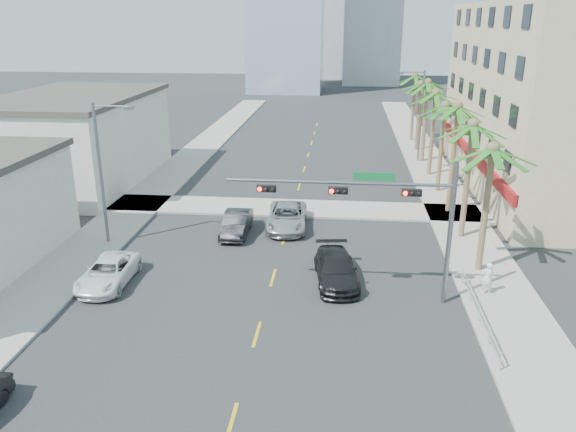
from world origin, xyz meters
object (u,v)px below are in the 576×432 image
object	(u,v)px
traffic_signal_mast	(385,207)
car_lane_left	(236,223)
car_parked_far	(108,273)
pedestrian	(487,278)
car_lane_center	(287,217)
car_lane_right	(336,269)

from	to	relation	value
traffic_signal_mast	car_lane_left	world-z (taller)	traffic_signal_mast
car_lane_left	car_parked_far	bearing A→B (deg)	-124.62
car_parked_far	pedestrian	size ratio (longest dim) A/B	2.87
traffic_signal_mast	pedestrian	xyz separation A→B (m)	(5.53, 0.98, -4.04)
car_lane_left	car_lane_center	xyz separation A→B (m)	(3.24, 1.54, 0.03)
car_lane_center	pedestrian	xyz separation A→B (m)	(11.35, -9.04, 0.23)
car_lane_center	car_lane_right	size ratio (longest dim) A/B	1.07
car_parked_far	pedestrian	bearing A→B (deg)	0.95
car_parked_far	traffic_signal_mast	bearing A→B (deg)	-2.21
traffic_signal_mast	car_lane_center	xyz separation A→B (m)	(-5.82, 10.02, -4.27)
car_parked_far	pedestrian	xyz separation A→B (m)	(20.12, 0.65, 0.33)
car_parked_far	car_lane_left	world-z (taller)	car_lane_left
car_lane_right	pedestrian	xyz separation A→B (m)	(7.82, -0.87, 0.25)
traffic_signal_mast	car_parked_far	distance (m)	15.22
traffic_signal_mast	car_parked_far	world-z (taller)	traffic_signal_mast
car_lane_left	pedestrian	bearing A→B (deg)	-27.69
car_parked_far	car_lane_left	size ratio (longest dim) A/B	1.08
car_parked_far	car_lane_left	bearing A→B (deg)	54.98
traffic_signal_mast	car_lane_center	size ratio (longest dim) A/B	1.95
car_parked_far	car_lane_right	xyz separation A→B (m)	(12.30, 1.52, 0.07)
traffic_signal_mast	car_lane_left	distance (m)	13.14
car_lane_right	car_lane_left	bearing A→B (deg)	127.98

